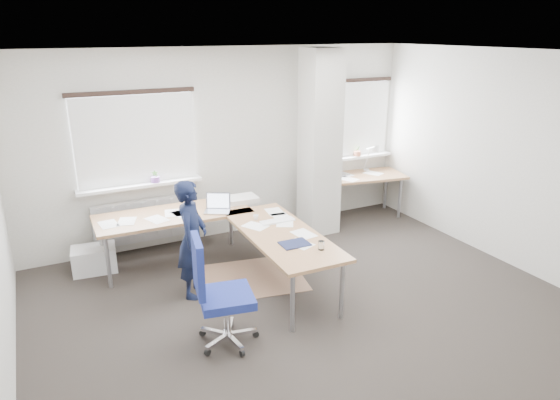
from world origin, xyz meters
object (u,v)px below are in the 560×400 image
desk_side (361,177)px  task_chair (223,315)px  person (192,239)px  desk_main (228,224)px

desk_side → task_chair: (-3.35, -2.38, -0.36)m
person → task_chair: bearing=-150.8°
desk_side → person: size_ratio=1.06×
person → desk_side: bearing=-36.9°
desk_main → person: 0.62m
desk_side → task_chair: desk_side is taller
desk_main → person: bearing=-152.1°
desk_main → task_chair: 1.55m
person → desk_main: bearing=-31.4°
task_chair → person: size_ratio=0.83×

